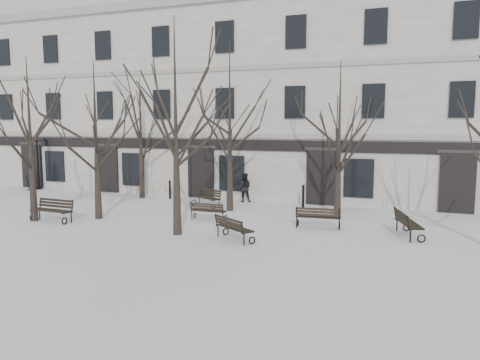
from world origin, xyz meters
The scene contains 19 objects.
ground centered at (0.00, 0.00, 0.00)m, with size 100.00×100.00×0.00m, color white.
building centered at (0.00, 12.96, 5.52)m, with size 40.40×10.20×11.40m.
tree_0 centered at (-7.65, -0.57, 4.48)m, with size 5.01×5.01×7.16m.
tree_1 centered at (-5.26, 0.81, 4.39)m, with size 4.92×4.92×7.03m.
tree_2 centered at (-0.47, -0.66, 5.15)m, with size 5.76×5.76×8.23m.
tree_4 centered at (-6.64, 6.60, 4.31)m, with size 4.83×4.83×6.90m.
tree_5 centered at (-0.43, 4.75, 5.12)m, with size 5.73×5.73×8.19m.
tree_6 centered at (4.81, 4.93, 4.43)m, with size 4.96×4.96×7.09m.
bench_0 centered at (-6.74, -0.43, 0.54)m, with size 2.00×0.84×0.99m.
bench_1 centered at (-0.48, 2.23, 0.43)m, with size 1.60×0.61×0.80m.
bench_2 centered at (1.89, -0.78, 0.49)m, with size 1.81×1.51×0.90m.
bench_3 centered at (-1.97, 5.38, 0.50)m, with size 1.88×1.44×0.92m.
bench_4 centered at (4.44, 2.27, 0.49)m, with size 1.86×0.83×0.91m.
bench_5 centered at (7.87, 2.10, 0.54)m, with size 1.22×2.06×0.98m.
lamp_post centered at (-14.73, 7.37, 1.95)m, with size 1.05×0.39×3.37m.
bollard_a centered at (-4.97, 6.88, 0.58)m, with size 0.14×0.14×1.08m.
bollard_b centered at (2.75, 6.92, 0.62)m, with size 0.15×0.15×1.17m.
pedestrian_a centered at (-15.08, 6.73, 0.00)m, with size 0.61×0.40×1.66m, color black.
pedestrian_b centered at (-0.65, 7.44, 0.00)m, with size 0.77×0.60×1.59m, color black.
Camera 1 is at (8.02, -16.44, 4.27)m, focal length 35.00 mm.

